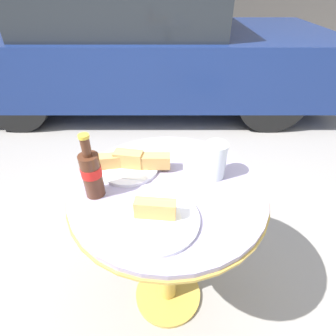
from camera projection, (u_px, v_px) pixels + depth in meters
ground_plane at (168, 294)px, 1.32m from camera, size 30.00×30.00×0.00m
bistro_table at (168, 218)px, 0.98m from camera, size 0.67×0.67×0.72m
cola_bottle_left at (92, 173)px, 0.80m from camera, size 0.06×0.06×0.22m
drinking_glass at (215, 162)px, 0.90m from camera, size 0.08×0.08×0.13m
lunch_plate_near at (129, 163)px, 0.95m from camera, size 0.31×0.22×0.07m
lunch_plate_far at (155, 217)px, 0.75m from camera, size 0.26×0.26×0.07m
parked_car at (143, 46)px, 3.00m from camera, size 4.03×1.82×1.30m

